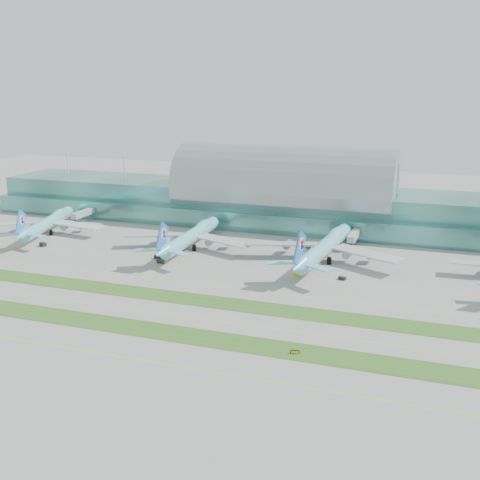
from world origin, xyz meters
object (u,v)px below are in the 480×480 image
at_px(airliner_b, 191,235).
at_px(airliner_c, 325,246).
at_px(airliner_a, 48,222).
at_px(terminal, 284,198).
at_px(taxiway_sign_east, 295,352).

height_order(airliner_b, airliner_c, airliner_c).
bearing_deg(airliner_a, airliner_b, -15.52).
height_order(terminal, airliner_a, terminal).
bearing_deg(airliner_c, airliner_a, -175.43).
distance_m(airliner_a, taxiway_sign_east, 183.87).
xyz_separation_m(terminal, taxiway_sign_east, (46.58, -158.31, -13.67)).
relative_size(airliner_c, taxiway_sign_east, 30.69).
height_order(airliner_a, airliner_b, airliner_b).
distance_m(airliner_a, airliner_b, 81.85).
bearing_deg(airliner_b, airliner_c, -1.23).
relative_size(terminal, airliner_b, 4.63).
bearing_deg(terminal, airliner_c, -60.21).
bearing_deg(terminal, airliner_a, -150.67).
xyz_separation_m(terminal, airliner_c, (35.84, -62.61, -7.38)).
xyz_separation_m(airliner_a, airliner_b, (81.83, -1.75, 0.30)).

